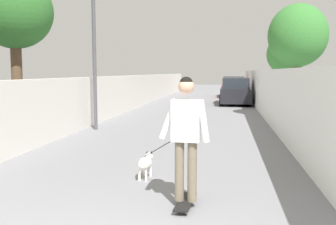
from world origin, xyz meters
The scene contains 12 objects.
ground_plane centered at (14.00, 0.00, 0.00)m, with size 80.00×80.00×0.00m, color gray.
wall_left centered at (12.00, 3.21, 0.85)m, with size 48.00×0.30×1.70m, color silver.
fence_right centered at (12.00, -3.21, 0.99)m, with size 48.00×0.30×1.97m, color white.
tree_right_mid centered at (19.00, -4.79, 2.83)m, with size 2.18×2.18×3.96m.
tree_right_far centered at (13.00, -4.30, 3.28)m, with size 2.32×2.32×4.56m.
tree_left_distant centered at (7.50, 4.53, 3.55)m, with size 2.20×2.20×4.67m.
lamp_post centered at (8.94, 2.66, 3.25)m, with size 0.36×0.36×4.82m.
skateboard centered at (2.22, -1.02, 0.07)m, with size 0.81×0.26×0.08m.
person_skateboarder centered at (2.22, -1.02, 1.10)m, with size 0.25×0.71×1.73m.
dog centered at (3.55, -0.16, 0.27)m, with size 1.65×0.99×1.06m.
car_near centered at (19.71, -2.06, 0.72)m, with size 4.19×1.80×1.54m.
car_far centered at (26.30, -2.06, 0.72)m, with size 4.34×1.80×1.54m.
Camera 1 is at (-2.94, -1.56, 1.88)m, focal length 40.87 mm.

